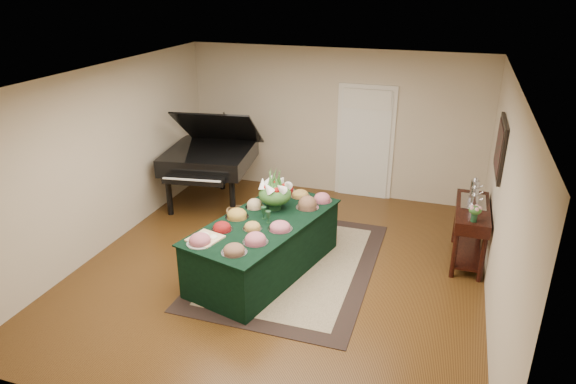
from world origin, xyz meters
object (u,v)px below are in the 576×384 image
(buffet_table, at_px, (265,246))
(mahogany_sideboard, at_px, (471,219))
(floral_centerpiece, at_px, (275,190))
(grand_piano, at_px, (210,157))

(buffet_table, bearing_deg, mahogany_sideboard, 23.85)
(buffet_table, relative_size, floral_centerpiece, 5.32)
(floral_centerpiece, distance_m, grand_piano, 2.32)
(grand_piano, bearing_deg, buffet_table, -47.61)
(floral_centerpiece, bearing_deg, buffet_table, -91.91)
(mahogany_sideboard, bearing_deg, floral_centerpiece, -163.78)
(buffet_table, distance_m, grand_piano, 2.64)
(grand_piano, distance_m, mahogany_sideboard, 4.50)
(buffet_table, distance_m, floral_centerpiece, 0.79)
(floral_centerpiece, relative_size, grand_piano, 0.25)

